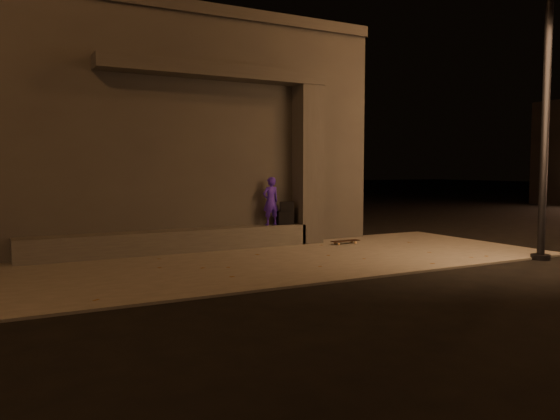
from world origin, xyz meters
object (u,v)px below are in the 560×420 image
backpack (285,216)px  street_lamp_0 (548,40)px  skateboard (345,241)px  skateboarder (271,201)px  column (307,165)px

backpack → street_lamp_0: 6.34m
backpack → skateboard: bearing=-21.0°
backpack → skateboarder: bearing=-173.2°
column → street_lamp_0: (2.85, -4.01, 2.32)m
skateboarder → skateboard: skateboarder is taller
column → backpack: size_ratio=6.83×
backpack → skateboard: size_ratio=0.73×
column → backpack: (-0.60, 0.00, -1.17)m
skateboarder → backpack: skateboarder is taller
street_lamp_0 → backpack: bearing=130.7°
skateboarder → column: bearing=176.2°
column → street_lamp_0: street_lamp_0 is taller
column → skateboard: bearing=-45.9°
street_lamp_0 → column: bearing=125.4°
skateboard → street_lamp_0: size_ratio=0.10×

